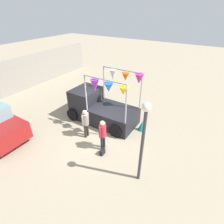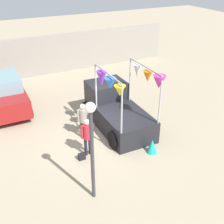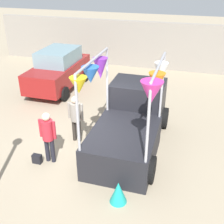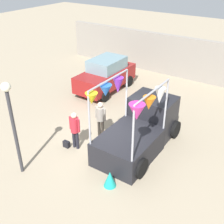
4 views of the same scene
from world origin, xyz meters
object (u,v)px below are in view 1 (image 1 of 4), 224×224
(vendor_truck, at_px, (99,107))
(handbag, at_px, (102,152))
(person_vendor, at_px, (86,121))
(street_lamp, at_px, (144,133))
(person_customer, at_px, (103,133))
(folded_kite_bundle_teal, at_px, (142,126))

(vendor_truck, xyz_separation_m, handbag, (-2.44, -1.88, -0.73))
(vendor_truck, bearing_deg, person_vendor, -167.61)
(street_lamp, bearing_deg, person_customer, 72.66)
(vendor_truck, relative_size, person_vendor, 2.53)
(person_customer, xyz_separation_m, handbag, (-0.35, -0.20, -0.85))
(person_customer, distance_m, person_vendor, 1.33)
(person_vendor, height_order, handbag, person_vendor)
(person_customer, xyz_separation_m, street_lamp, (-0.69, -2.22, 1.35))
(handbag, bearing_deg, person_customer, 29.74)
(person_vendor, distance_m, folded_kite_bundle_teal, 3.19)
(street_lamp, bearing_deg, vendor_truck, 54.48)
(folded_kite_bundle_teal, bearing_deg, person_vendor, 131.89)
(person_customer, height_order, street_lamp, street_lamp)
(street_lamp, xyz_separation_m, folded_kite_bundle_teal, (3.10, 1.19, -2.04))
(vendor_truck, height_order, person_vendor, vendor_truck)
(vendor_truck, relative_size, handbag, 14.81)
(handbag, bearing_deg, vendor_truck, 37.58)
(person_vendor, relative_size, street_lamp, 0.46)
(street_lamp, height_order, folded_kite_bundle_teal, street_lamp)
(person_vendor, distance_m, handbag, 1.84)
(handbag, distance_m, folded_kite_bundle_teal, 2.88)
(person_vendor, bearing_deg, street_lamp, -106.14)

